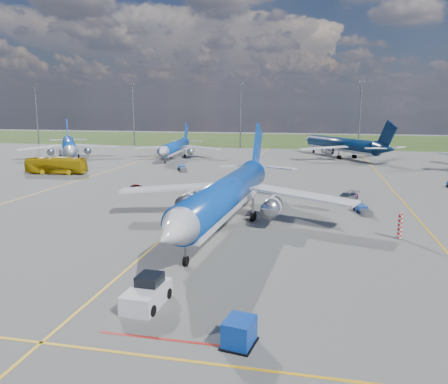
% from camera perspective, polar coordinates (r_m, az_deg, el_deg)
% --- Properties ---
extents(ground, '(400.00, 400.00, 0.00)m').
position_cam_1_polar(ground, '(47.65, -8.98, -6.90)').
color(ground, '#5A5A57').
rests_on(ground, ground).
extents(grass_strip, '(400.00, 80.00, 0.01)m').
position_cam_1_polar(grass_strip, '(193.47, 7.14, 6.78)').
color(grass_strip, '#2D4719').
rests_on(grass_strip, ground).
extents(taxiway_lines, '(60.25, 160.00, 0.02)m').
position_cam_1_polar(taxiway_lines, '(73.28, -1.13, -0.35)').
color(taxiway_lines, '#EFAC14').
rests_on(taxiway_lines, ground).
extents(floodlight_masts, '(202.20, 0.50, 22.70)m').
position_cam_1_polar(floodlight_masts, '(152.35, 9.73, 10.26)').
color(floodlight_masts, slate).
rests_on(floodlight_masts, ground).
extents(warning_post, '(0.50, 0.50, 3.00)m').
position_cam_1_polar(warning_post, '(52.76, 22.00, -4.11)').
color(warning_post, red).
rests_on(warning_post, ground).
extents(bg_jet_nw, '(46.25, 49.17, 10.28)m').
position_cam_1_polar(bg_jet_nw, '(129.62, -19.47, 4.07)').
color(bg_jet_nw, '#0C43B0').
rests_on(bg_jet_nw, ground).
extents(bg_jet_nnw, '(29.77, 37.35, 9.19)m').
position_cam_1_polar(bg_jet_nnw, '(124.78, -6.35, 4.39)').
color(bg_jet_nnw, '#0C43B0').
rests_on(bg_jet_nnw, ground).
extents(bg_jet_n, '(49.67, 52.40, 10.94)m').
position_cam_1_polar(bg_jet_n, '(130.06, 14.99, 4.35)').
color(bg_jet_n, '#082044').
rests_on(bg_jet_n, ground).
extents(main_airliner, '(36.25, 46.12, 11.57)m').
position_cam_1_polar(main_airliner, '(54.80, 0.38, -4.34)').
color(main_airliner, '#0C43B0').
rests_on(main_airliner, ground).
extents(pushback_tug, '(2.58, 6.42, 2.16)m').
position_cam_1_polar(pushback_tug, '(34.11, -9.99, -12.89)').
color(pushback_tug, silver).
rests_on(pushback_tug, ground).
extents(uld_container, '(2.04, 2.39, 1.70)m').
position_cam_1_polar(uld_container, '(28.55, 2.01, -17.82)').
color(uld_container, '#0B36A1').
rests_on(uld_container, ground).
extents(apron_bus, '(13.42, 4.37, 3.67)m').
position_cam_1_polar(apron_bus, '(102.43, -21.07, 3.25)').
color(apron_bus, '#BF9A0B').
rests_on(apron_bus, ground).
extents(service_car_a, '(1.97, 3.74, 1.21)m').
position_cam_1_polar(service_car_a, '(77.51, -11.67, 0.51)').
color(service_car_a, '#999999').
rests_on(service_car_a, ground).
extents(service_car_b, '(5.26, 4.32, 1.33)m').
position_cam_1_polar(service_car_b, '(76.10, 0.56, 0.59)').
color(service_car_b, '#999999').
rests_on(service_car_b, ground).
extents(service_car_c, '(4.37, 5.20, 1.43)m').
position_cam_1_polar(service_car_c, '(70.72, 15.73, -0.62)').
color(service_car_c, '#999999').
rests_on(service_car_c, ground).
extents(baggage_tug_w, '(2.29, 4.63, 1.00)m').
position_cam_1_polar(baggage_tug_w, '(63.62, 17.66, -2.25)').
color(baggage_tug_w, '#19429B').
rests_on(baggage_tug_w, ground).
extents(baggage_tug_c, '(3.46, 5.52, 1.21)m').
position_cam_1_polar(baggage_tug_c, '(100.66, -5.45, 3.10)').
color(baggage_tug_c, '#194C96').
rests_on(baggage_tug_c, ground).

